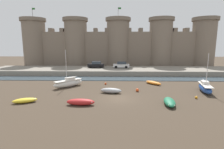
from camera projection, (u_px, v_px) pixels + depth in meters
name	position (u px, v px, depth m)	size (l,w,h in m)	color
ground_plane	(120.00, 98.00, 23.67)	(160.00, 160.00, 0.00)	#423528
water_channel	(118.00, 79.00, 36.95)	(80.00, 4.50, 0.10)	#3D4C56
quay_road	(118.00, 71.00, 43.99)	(63.62, 10.00, 1.23)	gray
castle	(118.00, 45.00, 53.46)	(59.17, 7.54, 17.99)	#7A6B5B
rowboat_midflat_left	(153.00, 83.00, 31.88)	(2.99, 3.24, 0.58)	orange
rowboat_midflat_right	(111.00, 90.00, 26.16)	(3.33, 1.62, 0.78)	gray
sailboat_midflat_centre	(205.00, 88.00, 26.76)	(2.58, 5.56, 5.97)	#234793
rowboat_foreground_centre	(81.00, 102.00, 21.03)	(3.44, 1.24, 0.77)	red
sailboat_foreground_left	(68.00, 83.00, 29.96)	(4.75, 4.83, 6.32)	silver
rowboat_foreground_right	(169.00, 102.00, 21.11)	(1.74, 3.53, 0.72)	#1E6B47
rowboat_near_channel_right	(25.00, 100.00, 21.86)	(3.05, 2.07, 0.59)	yellow
mooring_buoy_near_channel	(137.00, 90.00, 26.98)	(0.50, 0.50, 0.50)	#E04C1E
mooring_buoy_mid_mud	(106.00, 84.00, 31.64)	(0.37, 0.37, 0.37)	#E04C1E
mooring_buoy_near_shore	(196.00, 97.00, 23.51)	(0.36, 0.36, 0.36)	orange
car_quay_centre_west	(121.00, 65.00, 44.54)	(4.15, 1.97, 1.62)	silver
car_quay_west	(96.00, 65.00, 45.04)	(4.15, 1.97, 1.62)	black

